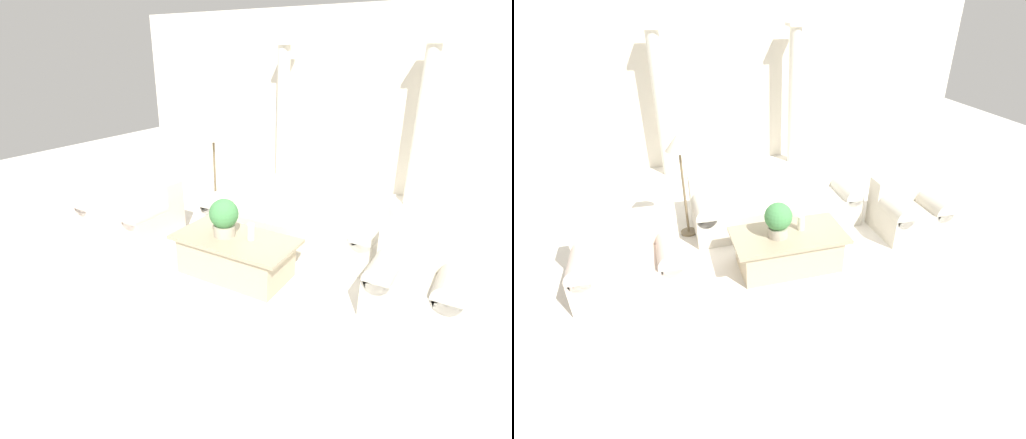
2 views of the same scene
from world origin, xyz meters
The scene contains 11 objects.
ground_plane centered at (0.00, 0.00, 0.00)m, with size 16.00×16.00×0.00m, color silver.
wall_back centered at (0.00, 3.42, 1.60)m, with size 10.00×0.06×3.20m.
sofa_long centered at (0.09, 0.65, 0.32)m, with size 2.45×0.92×0.78m.
loveseat centered at (-2.00, -0.30, 0.33)m, with size 1.23×0.92×0.78m.
coffee_table centered at (-0.08, -0.53, 0.24)m, with size 1.41×0.75×0.48m.
potted_plant centered at (-0.22, -0.54, 0.71)m, with size 0.34×0.34×0.44m.
pillar_candle centered at (0.10, -0.47, 0.57)m, with size 0.09×0.09×0.19m.
floor_lamp centered at (-1.22, 0.64, 1.30)m, with size 0.37×0.37×1.51m.
column_left centered at (-1.34, 2.98, 1.34)m, with size 0.32×0.32×2.62m.
column_right centered at (1.18, 2.98, 1.34)m, with size 0.32×0.32×2.62m.
armchair centered at (1.87, -0.14, 0.33)m, with size 0.90×0.80×0.75m.
Camera 2 is at (-1.47, -4.50, 3.07)m, focal length 28.00 mm.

